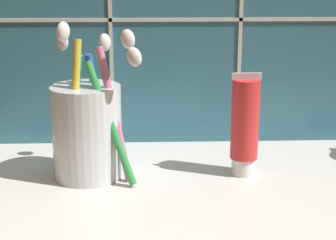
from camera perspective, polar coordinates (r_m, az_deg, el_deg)
The scene contains 3 objects.
sink_counter at distance 66.77cm, azimuth 7.71°, elevation -7.80°, with size 71.89×36.47×2.00cm, color silver.
toothbrush_cup at distance 68.29cm, azimuth -8.15°, elevation -0.86°, with size 11.51×10.33×19.34cm.
toothpaste_tube at distance 68.84cm, azimuth 7.81°, elevation -0.55°, with size 3.57×3.40×12.83cm.
Camera 1 is at (-11.00, -60.03, 28.09)cm, focal length 60.00 mm.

